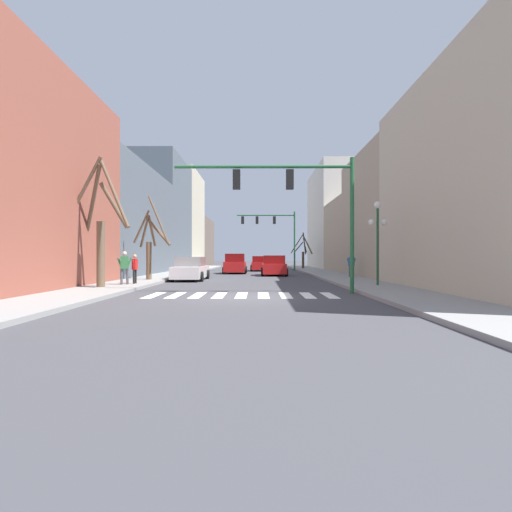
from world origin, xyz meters
TOP-DOWN VIEW (x-y plane):
  - ground_plane at (0.00, 0.00)m, footprint 240.00×240.00m
  - sidewalk_left at (-6.47, 0.00)m, footprint 2.97×90.00m
  - sidewalk_right at (6.47, 0.00)m, footprint 2.97×90.00m
  - building_row_left at (-10.95, 28.34)m, footprint 6.00×68.35m
  - building_row_right at (10.95, 20.21)m, footprint 6.00×49.67m
  - crosswalk_stripes at (-0.00, 0.89)m, footprint 7.65×2.60m
  - traffic_signal_near at (2.38, 1.75)m, footprint 7.76×0.28m
  - traffic_signal_far at (2.38, 29.12)m, footprint 6.54×0.28m
  - street_lamp_right_corner at (6.71, 4.70)m, footprint 0.95×0.36m
  - car_parked_left_mid at (-3.82, 11.04)m, footprint 2.08×4.89m
  - car_parked_right_far at (0.91, 27.73)m, footprint 2.14×4.46m
  - car_at_intersection at (1.98, 17.53)m, footprint 2.14×4.10m
  - car_driving_away_lane at (-1.45, 21.30)m, footprint 2.13×4.12m
  - pedestrian_crossing_street at (-5.87, 5.66)m, footprint 0.22×0.67m
  - pedestrian_on_left_sidewalk at (-6.20, 5.00)m, footprint 0.73×0.32m
  - pedestrian_waiting_at_curb at (7.18, 12.38)m, footprint 0.57×0.53m
  - street_tree_left_mid at (-6.09, 9.54)m, footprint 2.51×2.21m
  - street_tree_right_mid at (6.05, 32.06)m, footprint 2.39×2.98m
  - street_tree_left_far at (-6.82, 3.45)m, footprint 3.61×2.41m

SIDE VIEW (x-z plane):
  - ground_plane at x=0.00m, z-range 0.00..0.00m
  - crosswalk_stripes at x=0.00m, z-range 0.00..0.01m
  - sidewalk_left at x=-6.47m, z-range 0.00..0.15m
  - sidewalk_right at x=6.47m, z-range 0.00..0.15m
  - car_parked_left_mid at x=-3.82m, z-range -0.04..1.51m
  - car_parked_right_far at x=0.91m, z-range -0.05..1.55m
  - car_at_intersection at x=1.98m, z-range -0.06..1.60m
  - car_driving_away_lane at x=-1.45m, z-range -0.07..1.75m
  - pedestrian_crossing_street at x=-5.87m, z-range 0.29..1.84m
  - pedestrian_waiting_at_curb at x=7.18m, z-range 0.30..1.91m
  - pedestrian_on_left_sidewalk at x=-6.20m, z-range 0.31..2.01m
  - street_tree_right_mid at x=6.05m, z-range 0.02..4.31m
  - street_tree_left_mid at x=-6.09m, z-range -0.29..4.92m
  - street_tree_left_far at x=-6.82m, z-range -0.14..6.07m
  - street_lamp_right_corner at x=6.71m, z-range 1.03..5.25m
  - traffic_signal_near at x=2.38m, z-range 1.38..7.25m
  - traffic_signal_far at x=2.38m, z-range 1.58..8.15m
  - building_row_right at x=10.95m, z-range -1.18..11.55m
  - building_row_left at x=-10.95m, z-range -1.34..12.25m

